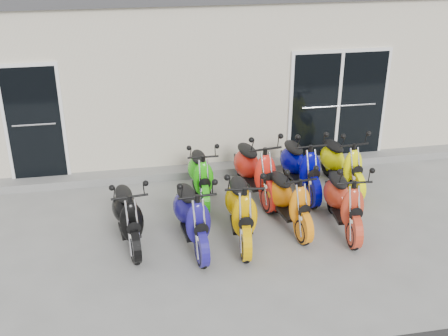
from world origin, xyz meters
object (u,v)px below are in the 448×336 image
Objects in this scene: scooter_front_black at (127,208)px; scooter_front_blue at (192,208)px; scooter_front_red at (344,194)px; scooter_back_red at (255,162)px; scooter_back_green at (201,168)px; scooter_back_blue at (301,159)px; scooter_front_orange_b at (289,193)px; scooter_back_yellow at (342,157)px; scooter_front_orange_a at (241,201)px.

scooter_front_blue reaches higher than scooter_front_black.
scooter_front_blue is 2.44m from scooter_front_red.
scooter_back_red is (-1.12, 1.36, 0.04)m from scooter_front_red.
scooter_back_blue is at bearing -0.85° from scooter_back_green.
scooter_front_black is at bearing -178.56° from scooter_front_red.
scooter_back_blue is (2.16, 1.42, 0.01)m from scooter_front_blue.
scooter_back_red reaches higher than scooter_front_orange_b.
scooter_back_blue is at bearing 28.20° from scooter_front_blue.
scooter_back_green is at bearing 165.85° from scooter_back_red.
scooter_front_red is at bearing -58.74° from scooter_back_red.
scooter_front_black is 1.00× the size of scooter_front_orange_b.
scooter_back_red is 1.08× the size of scooter_back_yellow.
scooter_back_yellow is at bearing 21.25° from scooter_front_blue.
scooter_back_green is 0.91× the size of scooter_back_blue.
scooter_front_orange_a reaches higher than scooter_front_blue.
scooter_back_red reaches higher than scooter_back_green.
scooter_front_blue is 0.97× the size of scooter_front_orange_a.
scooter_front_orange_a is 1.96m from scooter_back_blue.
scooter_back_blue is at bearing 106.11° from scooter_front_red.
scooter_back_blue is at bearing 13.97° from scooter_front_black.
scooter_back_red is 1.65m from scooter_back_yellow.
scooter_front_orange_a is at bearing -171.09° from scooter_front_orange_b.
scooter_back_yellow is at bearing 33.65° from scooter_front_orange_b.
scooter_front_orange_b reaches higher than scooter_back_green.
scooter_front_orange_a is (0.77, 0.05, 0.02)m from scooter_front_blue.
scooter_back_green is at bearing 149.72° from scooter_front_red.
scooter_back_yellow is at bearing 74.45° from scooter_front_red.
scooter_front_black is at bearing 160.72° from scooter_front_blue.
scooter_front_red is at bearing -115.39° from scooter_back_yellow.
scooter_front_orange_a is 1.07× the size of scooter_back_yellow.
scooter_front_orange_a reaches higher than scooter_front_orange_b.
scooter_front_orange_b is at bearing -119.35° from scooter_back_blue.
scooter_front_orange_b is 0.97× the size of scooter_front_red.
scooter_front_orange_a is at bearing -72.61° from scooter_back_green.
scooter_back_blue is (1.39, 1.37, -0.01)m from scooter_front_orange_a.
scooter_back_green is at bearing 128.45° from scooter_front_orange_b.
scooter_front_red is 1.05× the size of scooter_back_green.
scooter_front_red is at bearing -4.16° from scooter_front_blue.
scooter_front_blue is 1.05× the size of scooter_front_orange_b.
scooter_back_blue reaches higher than scooter_front_red.
scooter_front_red is at bearing -10.19° from scooter_front_black.
scooter_back_yellow is (1.65, 0.07, -0.05)m from scooter_back_red.
scooter_back_red is (0.55, 1.35, 0.01)m from scooter_front_orange_a.
scooter_back_red is (2.27, 1.16, 0.06)m from scooter_front_black.
scooter_back_green is (1.31, 1.26, -0.01)m from scooter_front_black.
scooter_front_black is 0.97× the size of scooter_front_red.
scooter_back_red is at bearing 177.40° from scooter_back_yellow.
scooter_front_black is at bearing -134.39° from scooter_back_green.
scooter_back_green is (-2.08, 1.46, -0.03)m from scooter_front_red.
scooter_front_black is 0.98m from scooter_front_blue.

